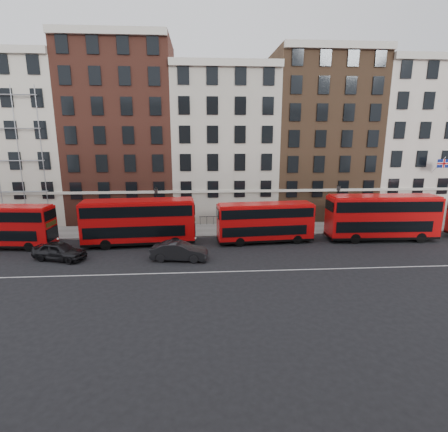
{
  "coord_description": "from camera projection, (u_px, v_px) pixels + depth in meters",
  "views": [
    {
      "loc": [
        -3.16,
        -28.47,
        10.93
      ],
      "look_at": [
        -0.83,
        5.0,
        3.0
      ],
      "focal_mm": 28.0,
      "sensor_mm": 36.0,
      "label": 1
    }
  ],
  "objects": [
    {
      "name": "bus_a",
      "position": [
        0.0,
        226.0,
        33.79
      ],
      "size": [
        10.21,
        3.34,
        4.22
      ],
      "rotation": [
        0.0,
        0.0,
        -0.09
      ],
      "color": "red",
      "rests_on": "ground"
    },
    {
      "name": "pavement",
      "position": [
        228.0,
        230.0,
        40.54
      ],
      "size": [
        80.0,
        5.0,
        0.15
      ],
      "primitive_type": "cube",
      "color": "gray",
      "rests_on": "ground"
    },
    {
      "name": "bus_c",
      "position": [
        265.0,
        222.0,
        35.55
      ],
      "size": [
        9.91,
        3.08,
        4.1
      ],
      "rotation": [
        0.0,
        0.0,
        0.08
      ],
      "color": "red",
      "rests_on": "ground"
    },
    {
      "name": "iron_railings",
      "position": [
        226.0,
        220.0,
        42.55
      ],
      "size": [
        6.6,
        0.06,
        1.0
      ],
      "primitive_type": null,
      "color": "black",
      "rests_on": "pavement"
    },
    {
      "name": "car_front",
      "position": [
        179.0,
        251.0,
        30.84
      ],
      "size": [
        5.18,
        2.43,
        1.64
      ],
      "primitive_type": "imported",
      "rotation": [
        0.0,
        0.0,
        1.43
      ],
      "color": "black",
      "rests_on": "ground"
    },
    {
      "name": "bus_b",
      "position": [
        139.0,
        221.0,
        34.63
      ],
      "size": [
        11.12,
        3.3,
        4.61
      ],
      "rotation": [
        0.0,
        0.0,
        0.06
      ],
      "color": "red",
      "rests_on": "ground"
    },
    {
      "name": "car_rear",
      "position": [
        59.0,
        251.0,
        30.88
      ],
      "size": [
        5.1,
        3.26,
        1.62
      ],
      "primitive_type": "imported",
      "rotation": [
        0.0,
        0.0,
        1.26
      ],
      "color": "black",
      "rests_on": "ground"
    },
    {
      "name": "lamp_post_left",
      "position": [
        157.0,
        209.0,
        37.54
      ],
      "size": [
        0.44,
        0.44,
        5.33
      ],
      "color": "black",
      "rests_on": "pavement"
    },
    {
      "name": "kerb",
      "position": [
        230.0,
        236.0,
        38.12
      ],
      "size": [
        80.0,
        0.3,
        0.16
      ],
      "primitive_type": "cube",
      "color": "gray",
      "rests_on": "ground"
    },
    {
      "name": "traffic_light",
      "position": [
        426.0,
        210.0,
        39.54
      ],
      "size": [
        0.25,
        0.45,
        3.27
      ],
      "color": "black",
      "rests_on": "pavement"
    },
    {
      "name": "bus_d",
      "position": [
        382.0,
        216.0,
        36.3
      ],
      "size": [
        11.4,
        3.01,
        4.76
      ],
      "rotation": [
        0.0,
        0.0,
        -0.02
      ],
      "color": "red",
      "rests_on": "ground"
    },
    {
      "name": "building_terrace",
      "position": [
        221.0,
        139.0,
        45.35
      ],
      "size": [
        64.0,
        11.95,
        22.0
      ],
      "color": "beige",
      "rests_on": "ground"
    },
    {
      "name": "road_centre_line",
      "position": [
        240.0,
        271.0,
        28.42
      ],
      "size": [
        70.0,
        0.12,
        0.01
      ],
      "primitive_type": "cube",
      "color": "white",
      "rests_on": "ground"
    },
    {
      "name": "ground",
      "position": [
        238.0,
        263.0,
        30.37
      ],
      "size": [
        120.0,
        120.0,
        0.0
      ],
      "primitive_type": "plane",
      "color": "black",
      "rests_on": "ground"
    },
    {
      "name": "lamp_post_right",
      "position": [
        337.0,
        205.0,
        39.39
      ],
      "size": [
        0.44,
        0.44,
        5.33
      ],
      "color": "black",
      "rests_on": "pavement"
    }
  ]
}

